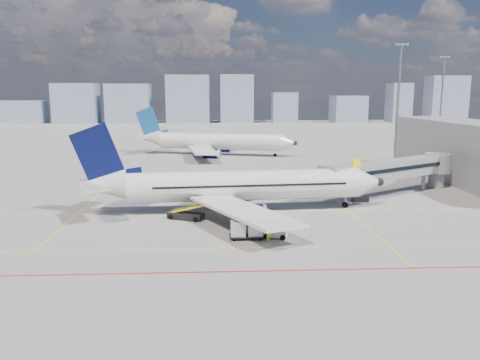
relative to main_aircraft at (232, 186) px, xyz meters
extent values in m
plane|color=gray|center=(0.77, -8.37, -3.22)|extent=(420.00, 420.00, 0.00)
cube|color=yellow|center=(0.77, -0.37, -3.22)|extent=(60.00, 0.18, 0.01)
cube|color=yellow|center=(0.77, -14.37, -3.22)|extent=(80.00, 0.15, 0.01)
cube|color=yellow|center=(14.77, -6.37, -3.22)|extent=(0.15, 28.00, 0.01)
cube|color=yellow|center=(-19.23, -0.37, -3.22)|extent=(0.15, 30.00, 0.01)
cube|color=maroon|center=(0.77, -20.37, -3.22)|extent=(90.00, 0.25, 0.01)
cube|color=gray|center=(23.02, 7.78, 0.68)|extent=(20.84, 13.93, 2.60)
cube|color=black|center=(23.02, 7.78, 0.88)|extent=(20.52, 13.82, 0.55)
cube|color=gray|center=(13.47, 2.13, 0.68)|extent=(4.49, 4.56, 3.00)
cube|color=black|center=(17.77, 4.43, -2.87)|extent=(2.20, 1.00, 0.70)
cylinder|color=slate|center=(17.77, 4.43, -1.52)|extent=(0.56, 0.56, 2.70)
cylinder|color=slate|center=(29.77, 11.63, -1.27)|extent=(0.60, 0.60, 3.90)
cylinder|color=gray|center=(32.77, 13.63, 0.68)|extent=(4.00, 4.00, 3.00)
cylinder|color=gray|center=(32.77, 13.63, -1.27)|extent=(2.40, 2.40, 3.90)
cube|color=yellow|center=(16.27, 1.93, 2.48)|extent=(1.26, 0.82, 1.20)
cube|color=gray|center=(40.77, 17.63, 1.78)|extent=(10.00, 42.00, 10.00)
cube|color=black|center=(35.97, 17.63, 1.78)|extent=(0.25, 40.00, 4.50)
cylinder|color=slate|center=(38.77, 46.63, 9.28)|extent=(0.56, 0.56, 25.00)
cube|color=slate|center=(38.77, 46.63, 21.98)|extent=(3.20, 0.40, 0.50)
cube|color=#A6A7AD|center=(37.57, 46.38, 21.98)|extent=(0.60, 0.15, 0.35)
cube|color=#A6A7AD|center=(38.77, 46.38, 21.98)|extent=(0.60, 0.15, 0.35)
cube|color=#A6A7AD|center=(39.97, 46.38, 21.98)|extent=(0.60, 0.15, 0.35)
cylinder|color=slate|center=(65.77, 81.63, 9.28)|extent=(0.56, 0.56, 25.00)
cube|color=slate|center=(65.77, 81.63, 21.98)|extent=(3.20, 0.40, 0.50)
cube|color=#A6A7AD|center=(64.57, 81.38, 21.98)|extent=(0.60, 0.15, 0.35)
cube|color=#A6A7AD|center=(65.77, 81.38, 21.98)|extent=(0.60, 0.15, 0.35)
cube|color=#A6A7AD|center=(66.97, 81.38, 21.98)|extent=(0.60, 0.15, 0.35)
cube|color=#7687A3|center=(-97.37, 181.63, 2.34)|extent=(21.48, 10.57, 11.13)
cube|color=#7687A3|center=(-71.23, 181.63, 6.52)|extent=(20.91, 13.31, 19.48)
cube|color=#7687A3|center=(-45.56, 181.63, 6.44)|extent=(21.62, 11.23, 19.33)
cube|color=#7687A3|center=(-15.76, 181.63, 8.56)|extent=(21.20, 14.67, 23.56)
cube|color=#7687A3|center=(8.65, 181.63, 8.70)|extent=(16.43, 9.83, 23.84)
cube|color=#7687A3|center=(32.95, 181.63, 4.35)|extent=(12.32, 10.43, 15.14)
cube|color=#7687A3|center=(65.79, 181.63, 3.51)|extent=(16.16, 15.98, 13.46)
cube|color=#7687A3|center=(92.05, 181.63, 6.68)|extent=(10.06, 12.34, 19.81)
cube|color=#7687A3|center=(116.78, 181.63, 8.50)|extent=(19.09, 11.47, 23.44)
cylinder|color=silver|center=(1.69, 0.13, 0.08)|extent=(29.37, 6.04, 3.79)
cone|color=silver|center=(17.97, 1.40, 0.08)|extent=(3.78, 4.05, 3.79)
sphere|color=black|center=(19.33, 1.50, 0.08)|extent=(1.15, 1.15, 1.07)
cone|color=silver|center=(-15.95, -1.24, 0.61)|extent=(6.50, 4.26, 3.79)
cube|color=black|center=(16.71, 1.30, 0.61)|extent=(1.57, 1.57, 0.44)
cube|color=silver|center=(-0.44, 8.74, -0.96)|extent=(10.14, 16.81, 0.56)
cube|color=silver|center=(0.91, -8.70, -0.96)|extent=(12.09, 16.52, 0.56)
cylinder|color=#080D3B|center=(0.77, 5.72, -2.18)|extent=(3.66, 2.50, 2.24)
cylinder|color=#080D3B|center=(1.64, -5.53, -2.18)|extent=(3.66, 2.50, 2.24)
cylinder|color=#A6A7AD|center=(2.61, 5.86, -2.18)|extent=(0.52, 2.31, 2.29)
cylinder|color=#A6A7AD|center=(3.48, -5.38, -2.18)|extent=(0.52, 2.31, 2.29)
cube|color=#080D3B|center=(-15.95, -1.24, 3.97)|extent=(6.67, 0.83, 8.29)
cube|color=#080D3B|center=(-13.62, -1.06, 1.63)|extent=(5.49, 0.72, 2.09)
cube|color=silver|center=(-16.58, 1.83, 0.95)|extent=(4.42, 6.07, 0.21)
cube|color=silver|center=(-16.10, -4.37, 0.95)|extent=(5.04, 6.17, 0.21)
cylinder|color=slate|center=(14.77, 1.15, -2.32)|extent=(0.30, 0.30, 1.80)
cylinder|color=black|center=(14.77, 1.15, -2.84)|extent=(0.78, 0.34, 0.76)
cylinder|color=slate|center=(0.52, 2.58, -2.42)|extent=(0.34, 0.34, 1.60)
cylinder|color=black|center=(0.52, 2.58, -2.72)|extent=(1.05, 0.73, 1.00)
cylinder|color=slate|center=(0.92, -2.46, -2.42)|extent=(0.34, 0.34, 1.60)
cylinder|color=black|center=(0.92, -2.46, -2.72)|extent=(1.05, 0.73, 1.00)
cube|color=black|center=(2.03, 2.04, 0.37)|extent=(23.85, 1.95, 0.25)
cube|color=black|center=(2.32, -1.70, 0.37)|extent=(23.85, 1.95, 0.25)
cylinder|color=silver|center=(-1.08, 54.87, 0.08)|extent=(29.84, 11.93, 3.89)
cone|color=silver|center=(15.03, 50.29, 0.08)|extent=(4.52, 4.72, 3.89)
sphere|color=black|center=(16.37, 49.90, 0.08)|extent=(1.36, 1.36, 1.10)
cone|color=silver|center=(-18.54, 59.84, 0.63)|extent=(7.20, 5.49, 3.89)
cube|color=black|center=(13.78, 50.64, 0.63)|extent=(1.85, 1.85, 0.45)
cube|color=silver|center=(-0.07, 63.91, -0.99)|extent=(14.54, 15.96, 0.57)
cube|color=silver|center=(-4.98, 46.65, -0.99)|extent=(7.47, 17.02, 0.57)
cylinder|color=#080D3B|center=(0.02, 60.57, -2.24)|extent=(4.08, 3.19, 2.29)
cylinder|color=#080D3B|center=(-3.15, 49.44, -2.24)|extent=(4.08, 3.19, 2.29)
cylinder|color=#A6A7AD|center=(1.84, 60.05, -2.24)|extent=(0.98, 2.36, 2.35)
cylinder|color=#A6A7AD|center=(-1.32, 48.93, -2.24)|extent=(0.98, 2.36, 2.35)
cube|color=#154D93|center=(-18.54, 59.84, 4.07)|extent=(6.66, 2.18, 8.50)
cube|color=#154D93|center=(-16.24, 59.18, 1.67)|extent=(5.49, 1.83, 2.15)
cube|color=silver|center=(-18.05, 63.01, 0.98)|extent=(5.79, 6.24, 0.22)
cube|color=silver|center=(-19.80, 56.88, 0.98)|extent=(3.57, 5.87, 0.22)
cylinder|color=black|center=(-1.33, 57.64, -2.72)|extent=(1.14, 0.90, 1.00)
cylinder|color=black|center=(-2.75, 52.65, -2.72)|extent=(1.14, 0.90, 1.00)
cylinder|color=black|center=(11.86, 51.19, -2.84)|extent=(0.81, 0.48, 0.76)
cube|color=silver|center=(4.11, -11.33, -2.65)|extent=(2.55, 1.90, 0.83)
cube|color=silver|center=(3.72, -11.20, -2.03)|extent=(1.36, 1.46, 0.62)
cube|color=black|center=(3.72, -11.20, -1.83)|extent=(1.25, 1.37, 0.36)
cylinder|color=black|center=(3.14, -11.60, -2.93)|extent=(0.62, 0.40, 0.58)
cylinder|color=black|center=(3.51, -10.53, -2.93)|extent=(0.62, 0.40, 0.58)
cylinder|color=black|center=(4.71, -12.13, -2.93)|extent=(0.62, 0.40, 0.58)
cylinder|color=black|center=(5.07, -11.06, -2.93)|extent=(0.62, 0.40, 0.58)
cube|color=black|center=(1.05, -11.50, -2.91)|extent=(3.49, 1.60, 0.17)
cube|color=silver|center=(0.18, -11.51, -2.07)|extent=(1.52, 1.47, 1.49)
cube|color=silver|center=(1.91, -11.48, -2.07)|extent=(1.52, 1.47, 1.49)
cylinder|color=black|center=(-0.29, -12.20, -3.07)|extent=(0.31, 0.14, 0.31)
cylinder|color=black|center=(-0.31, -10.85, -3.07)|extent=(0.31, 0.14, 0.31)
cylinder|color=black|center=(2.41, -12.15, -3.07)|extent=(0.31, 0.14, 0.31)
cylinder|color=black|center=(2.38, -10.80, -3.07)|extent=(0.31, 0.14, 0.31)
cube|color=black|center=(-5.61, -3.59, -2.76)|extent=(4.53, 3.06, 0.71)
cube|color=black|center=(-4.86, -3.90, -1.70)|extent=(6.02, 3.30, 1.88)
cube|color=yellow|center=(-4.64, -3.39, -1.70)|extent=(5.68, 2.45, 1.95)
cube|color=yellow|center=(-5.08, -4.42, -1.70)|extent=(5.68, 2.45, 1.95)
cylinder|color=black|center=(-7.39, -3.61, -2.92)|extent=(0.66, 0.46, 0.61)
cylinder|color=black|center=(-6.84, -2.30, -2.92)|extent=(0.66, 0.46, 0.61)
cylinder|color=black|center=(-4.39, -4.87, -2.92)|extent=(0.66, 0.46, 0.61)
cylinder|color=black|center=(-3.84, -3.56, -2.92)|extent=(0.66, 0.46, 0.61)
imported|color=#F8F41A|center=(3.23, -12.61, -2.24)|extent=(0.79, 0.85, 1.96)
camera|label=1|loc=(-1.96, -57.32, 11.44)|focal=35.00mm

